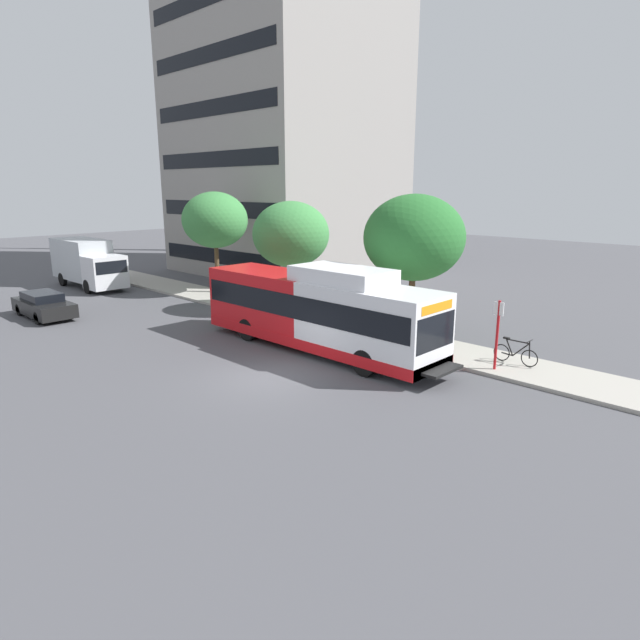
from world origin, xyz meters
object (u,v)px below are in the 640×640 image
bus_stop_sign_pole (497,330)px  bicycle_parked (516,353)px  parked_car_far_lane (44,305)px  street_tree_far_block (215,220)px  street_tree_mid_block (291,234)px  box_truck_background (87,262)px  street_tree_near_stop (414,238)px  transit_bus (317,311)px

bus_stop_sign_pole → bicycle_parked: 1.60m
bicycle_parked → parked_car_far_lane: size_ratio=0.39×
street_tree_far_block → bus_stop_sign_pole: bearing=-95.4°
street_tree_mid_block → box_truck_background: (-4.68, 15.43, -2.50)m
street_tree_near_stop → parked_car_far_lane: (-9.86, 16.47, -3.92)m
transit_bus → street_tree_far_block: 14.26m
street_tree_near_stop → box_truck_background: 24.09m
bus_stop_sign_pole → parked_car_far_lane: 22.90m
parked_car_far_lane → box_truck_background: (5.44, 7.05, 1.08)m
street_tree_far_block → parked_car_far_lane: 11.06m
street_tree_near_stop → street_tree_mid_block: bearing=88.2°
bus_stop_sign_pole → box_truck_background: (-2.89, 28.35, 0.09)m
street_tree_near_stop → bus_stop_sign_pole: bearing=-107.6°
street_tree_near_stop → parked_car_far_lane: bearing=120.9°
street_tree_mid_block → transit_bus: bearing=-124.7°
street_tree_mid_block → street_tree_far_block: street_tree_far_block is taller
bicycle_parked → street_tree_far_block: (0.74, 20.26, 4.15)m
street_tree_mid_block → street_tree_far_block: (0.09, 7.07, 0.47)m
bicycle_parked → street_tree_mid_block: size_ratio=0.30×
transit_bus → street_tree_near_stop: (4.02, -1.92, 2.87)m
bus_stop_sign_pole → street_tree_near_stop: size_ratio=0.41×
bus_stop_sign_pole → street_tree_mid_block: bearing=82.1°
street_tree_far_block → parked_car_far_lane: bearing=172.7°
street_tree_near_stop → street_tree_far_block: bearing=88.7°
bus_stop_sign_pole → box_truck_background: size_ratio=0.37×
street_tree_near_stop → box_truck_background: street_tree_near_stop is taller
street_tree_far_block → parked_car_far_lane: street_tree_far_block is taller
street_tree_mid_block → street_tree_far_block: size_ratio=0.93×
street_tree_mid_block → bus_stop_sign_pole: bearing=-97.9°
street_tree_far_block → box_truck_background: (-4.77, 8.35, -2.97)m
street_tree_mid_block → street_tree_far_block: 7.09m
transit_bus → parked_car_far_lane: 15.71m
bus_stop_sign_pole → street_tree_far_block: bearing=84.6°
box_truck_background → street_tree_far_block: bearing=-60.3°
street_tree_far_block → box_truck_background: street_tree_far_block is taller
transit_bus → bus_stop_sign_pole: 7.20m
box_truck_background → bus_stop_sign_pole: bearing=-84.2°
transit_bus → box_truck_background: (-0.40, 21.59, 0.04)m
street_tree_mid_block → box_truck_background: 16.31m
transit_bus → bicycle_parked: (3.63, -7.02, -1.14)m
bus_stop_sign_pole → bicycle_parked: size_ratio=1.48×
street_tree_far_block → street_tree_near_stop: bearing=-91.3°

